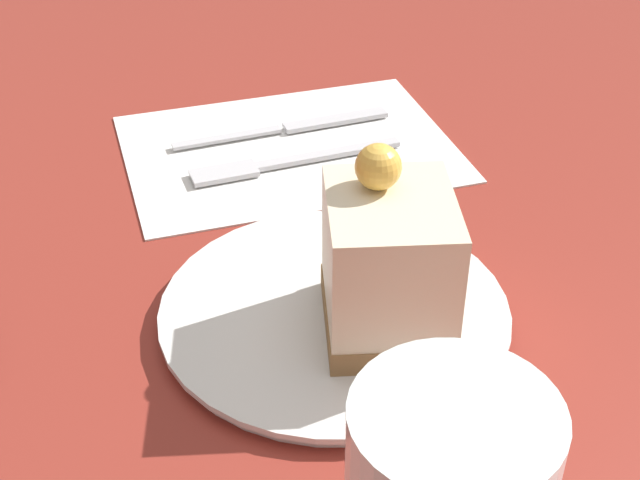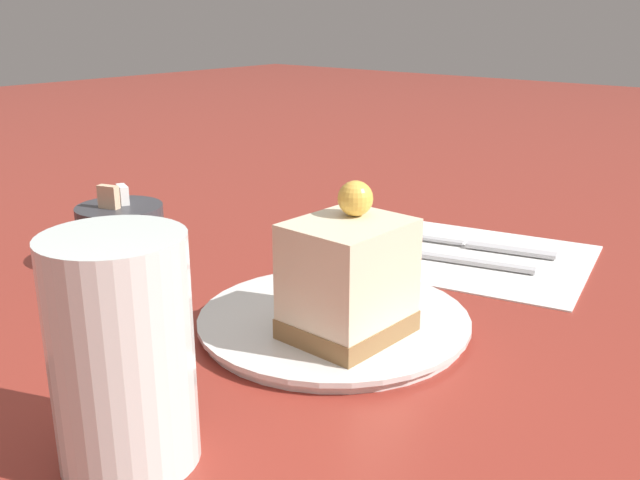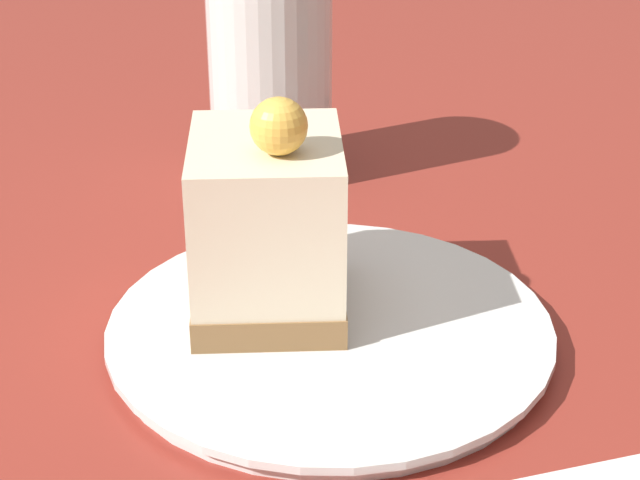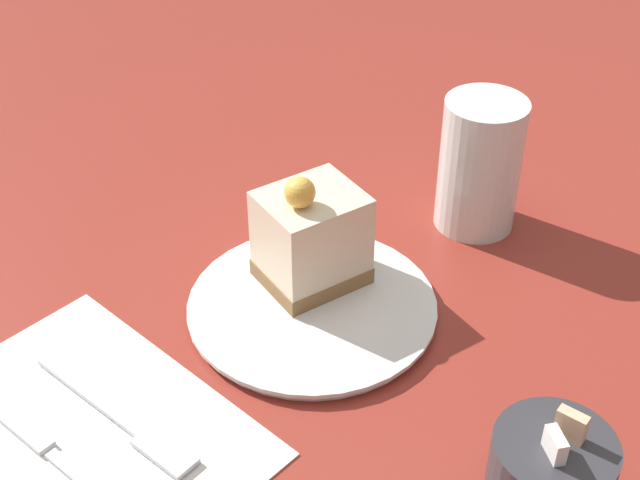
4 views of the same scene
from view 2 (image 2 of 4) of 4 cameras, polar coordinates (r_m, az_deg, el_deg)
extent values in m
plane|color=maroon|center=(0.57, 5.18, -6.85)|extent=(4.00, 4.00, 0.00)
cylinder|color=silver|center=(0.56, 1.11, -6.56)|extent=(0.20, 0.20, 0.01)
cylinder|color=silver|center=(0.56, 1.11, -6.24)|extent=(0.21, 0.21, 0.00)
cube|color=olive|center=(0.53, 2.44, -6.83)|extent=(0.09, 0.07, 0.02)
cube|color=beige|center=(0.51, 2.50, -2.42)|extent=(0.08, 0.07, 0.07)
sphere|color=#EFB747|center=(0.51, 2.85, 3.34)|extent=(0.03, 0.03, 0.03)
cube|color=white|center=(0.74, 10.79, -1.09)|extent=(0.24, 0.29, 0.00)
cube|color=silver|center=(0.71, 12.14, -1.73)|extent=(0.04, 0.12, 0.00)
cube|color=silver|center=(0.73, 5.66, -0.80)|extent=(0.03, 0.05, 0.00)
cube|color=silver|center=(0.75, 14.74, -0.71)|extent=(0.04, 0.09, 0.00)
cube|color=silver|center=(0.77, 8.17, 0.19)|extent=(0.03, 0.09, 0.00)
cylinder|color=#333338|center=(0.72, -15.60, 0.34)|extent=(0.08, 0.08, 0.06)
cube|color=#D8B28C|center=(0.70, -16.56, 3.25)|extent=(0.01, 0.02, 0.02)
cube|color=white|center=(0.71, -15.50, 3.45)|extent=(0.02, 0.02, 0.02)
cylinder|color=silver|center=(0.40, -15.55, -8.65)|extent=(0.08, 0.08, 0.13)
camera|label=1|loc=(0.38, -58.65, 27.56)|focal=50.00mm
camera|label=3|loc=(0.88, 22.51, 19.40)|focal=60.00mm
camera|label=4|loc=(1.10, -8.75, 31.91)|focal=50.00mm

